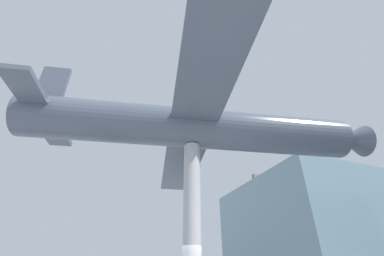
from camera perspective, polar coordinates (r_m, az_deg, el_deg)
glass_pavilion_left at (r=26.48m, az=28.33°, el=-21.22°), size 11.99×14.57×9.50m
support_pylon_central at (r=9.32m, az=0.00°, el=-21.15°), size 0.62×0.62×6.17m
suspended_airplane at (r=10.75m, az=1.13°, el=-0.02°), size 16.32×15.01×3.35m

